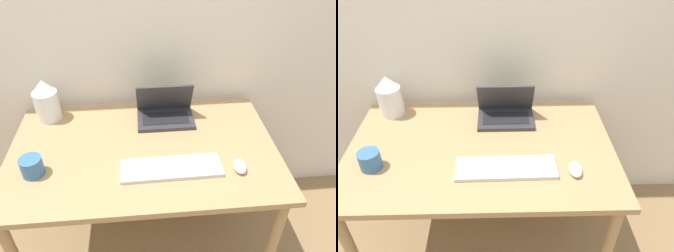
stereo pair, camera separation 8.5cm
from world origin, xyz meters
TOP-DOWN VIEW (x-y plane):
  - wall_back at (0.00, 0.86)m, footprint 6.00×0.05m
  - desk at (0.00, 0.40)m, footprint 1.27×0.79m
  - laptop at (0.13, 0.63)m, footprint 0.29×0.20m
  - keyboard at (0.12, 0.23)m, footprint 0.44×0.15m
  - mouse at (0.42, 0.21)m, footprint 0.06×0.10m
  - vase at (-0.49, 0.69)m, footprint 0.13×0.13m
  - mug at (-0.48, 0.27)m, footprint 0.09×0.09m

SIDE VIEW (x-z plane):
  - desk at x=0.00m, z-range 0.29..1.03m
  - keyboard at x=0.12m, z-range 0.74..0.77m
  - mouse at x=0.42m, z-range 0.75..0.78m
  - mug at x=-0.48m, z-range 0.75..0.83m
  - laptop at x=0.13m, z-range 0.69..0.89m
  - vase at x=-0.49m, z-range 0.74..0.97m
  - wall_back at x=0.00m, z-range 0.00..2.50m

